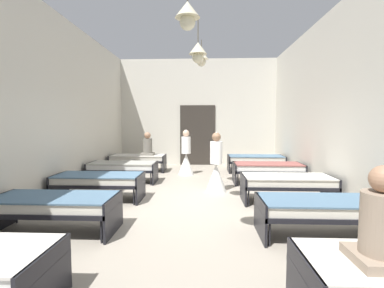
% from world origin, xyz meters
% --- Properties ---
extents(ground_plane, '(6.80, 11.14, 0.10)m').
position_xyz_m(ground_plane, '(0.00, 0.00, -0.05)').
color(ground_plane, '#9E9384').
extents(room_shell, '(6.60, 10.74, 4.24)m').
position_xyz_m(room_shell, '(0.00, 1.30, 2.13)').
color(room_shell, beige).
rests_on(room_shell, ground).
extents(bed_left_row_1, '(1.90, 0.84, 0.57)m').
position_xyz_m(bed_left_row_1, '(-2.05, -1.83, 0.44)').
color(bed_left_row_1, black).
rests_on(bed_left_row_1, ground).
extents(bed_right_row_1, '(1.90, 0.84, 0.57)m').
position_xyz_m(bed_right_row_1, '(2.05, -1.83, 0.44)').
color(bed_right_row_1, black).
rests_on(bed_right_row_1, ground).
extents(bed_left_row_2, '(1.90, 0.84, 0.57)m').
position_xyz_m(bed_left_row_2, '(-2.05, 0.00, 0.44)').
color(bed_left_row_2, black).
rests_on(bed_left_row_2, ground).
extents(bed_right_row_2, '(1.90, 0.84, 0.57)m').
position_xyz_m(bed_right_row_2, '(2.05, 0.00, 0.44)').
color(bed_right_row_2, black).
rests_on(bed_right_row_2, ground).
extents(bed_left_row_3, '(1.90, 0.84, 0.57)m').
position_xyz_m(bed_left_row_3, '(-2.05, 1.83, 0.44)').
color(bed_left_row_3, black).
rests_on(bed_left_row_3, ground).
extents(bed_right_row_3, '(1.90, 0.84, 0.57)m').
position_xyz_m(bed_right_row_3, '(2.05, 1.83, 0.44)').
color(bed_right_row_3, black).
rests_on(bed_right_row_3, ground).
extents(bed_left_row_4, '(1.90, 0.84, 0.57)m').
position_xyz_m(bed_left_row_4, '(-2.05, 3.66, 0.44)').
color(bed_left_row_4, black).
rests_on(bed_left_row_4, ground).
extents(bed_right_row_4, '(1.90, 0.84, 0.57)m').
position_xyz_m(bed_right_row_4, '(2.05, 3.66, 0.44)').
color(bed_right_row_4, black).
rests_on(bed_right_row_4, ground).
extents(nurse_near_aisle, '(0.52, 0.52, 1.49)m').
position_xyz_m(nurse_near_aisle, '(-0.32, 3.07, 0.53)').
color(nurse_near_aisle, white).
rests_on(nurse_near_aisle, ground).
extents(nurse_mid_aisle, '(0.52, 0.52, 1.49)m').
position_xyz_m(nurse_mid_aisle, '(0.57, 0.85, 0.53)').
color(nurse_mid_aisle, white).
rests_on(nurse_mid_aisle, ground).
extents(patient_seated_primary, '(0.44, 0.44, 0.80)m').
position_xyz_m(patient_seated_primary, '(1.70, -3.72, 0.87)').
color(patient_seated_primary, gray).
rests_on(patient_seated_primary, bed_right_row_0).
extents(patient_seated_secondary, '(0.44, 0.44, 0.80)m').
position_xyz_m(patient_seated_secondary, '(-1.70, 3.61, 0.87)').
color(patient_seated_secondary, slate).
rests_on(patient_seated_secondary, bed_left_row_4).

